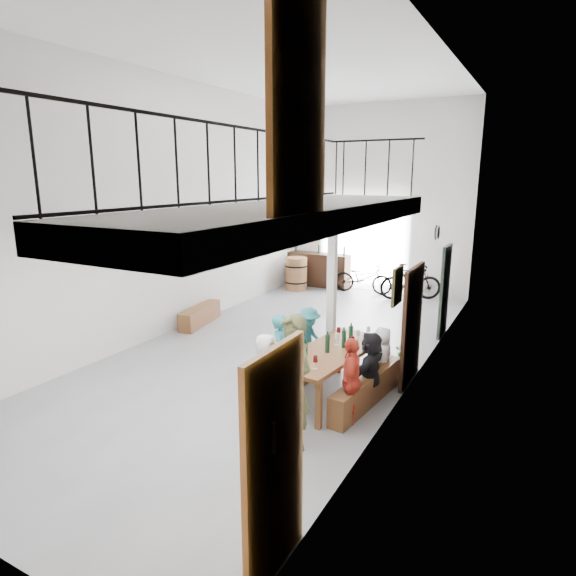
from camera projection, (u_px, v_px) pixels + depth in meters
The scene contains 24 objects.
floor at pixel (280, 349), 9.76m from camera, with size 12.00×12.00×0.00m, color slate.
room_walls at pixel (279, 169), 8.95m from camera, with size 12.00×12.00×12.00m.
gateway_portal at pixel (363, 244), 14.72m from camera, with size 2.80×0.08×2.80m, color white.
right_wall_decor at pixel (386, 304), 6.51m from camera, with size 0.07×8.28×5.07m.
balcony at pixel (296, 218), 5.49m from camera, with size 1.52×5.62×4.00m.
tasting_table at pixel (331, 355), 7.50m from camera, with size 1.17×2.30×0.79m.
bench_inner at pixel (287, 378), 7.86m from camera, with size 0.30×1.85×0.42m, color brown.
bench_wall at pixel (367, 390), 7.38m from camera, with size 0.26×2.02×0.46m, color brown.
tableware at pixel (337, 340), 7.53m from camera, with size 0.64×1.69×0.35m.
side_bench at pixel (200, 315), 11.37m from camera, with size 0.33×1.51×0.43m, color brown.
oak_barrel at pixel (296, 274), 14.78m from camera, with size 0.68×0.68×1.00m.
serving_counter at pixel (319, 270), 15.29m from camera, with size 1.98×0.55×1.05m, color #362012.
counter_bottles at pixel (319, 249), 15.16m from camera, with size 1.74×0.11×0.28m.
guest_left_a at pixel (266, 372), 7.16m from camera, with size 0.57×0.37×1.17m, color white.
guest_left_b at pixel (282, 354), 7.68m from camera, with size 0.48×0.31×1.31m, color #25757D.
guest_left_c at pixel (301, 352), 8.14m from camera, with size 0.51×0.40×1.05m, color white.
guest_left_d at pixel (308, 339), 8.58m from camera, with size 0.76×0.44×1.18m, color #25757D.
guest_right_a at pixel (351, 380), 6.77m from camera, with size 0.73×0.31×1.25m, color red.
guest_right_b at pixel (370, 368), 7.31m from camera, with size 1.07×0.34×1.15m, color black.
guest_right_c at pixel (382, 358), 7.90m from camera, with size 0.51×0.33×1.04m, color white.
host_standing at pixel (292, 383), 6.06m from camera, with size 0.65×0.43×1.78m, color #494C2A.
potted_plant at pixel (406, 352), 8.96m from camera, with size 0.42×0.36×0.47m, color #194B16.
bicycle_near at pixel (363, 278), 14.36m from camera, with size 0.61×1.76×0.92m, color black.
bicycle_far at pixel (411, 282), 13.59m from camera, with size 0.49×1.73×1.04m, color black.
Camera 1 is at (4.52, -8.04, 3.43)m, focal length 30.00 mm.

